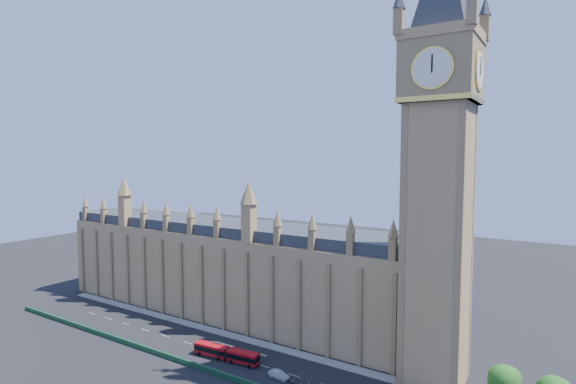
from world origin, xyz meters
The scene contains 11 objects.
ground centered at (0.00, 0.00, 0.00)m, with size 400.00×400.00×0.00m, color black.
palace_westminster centered at (-25.00, 22.00, 13.86)m, with size 120.00×20.00×28.00m.
elizabeth_tower centered at (38.00, 13.99, 54.56)m, with size 20.59×20.59×105.00m.
bridge_parapet centered at (0.00, -9.00, 0.60)m, with size 160.00×0.60×1.20m, color #1E4C2D.
kerb_north centered at (0.00, 9.50, 0.08)m, with size 160.00×3.00×0.16m, color gray.
tree_east_near centered at (52.22, 10.08, 5.64)m, with size 6.00×6.00×8.50m.
red_bus centered at (-5.43, -2.13, 1.52)m, with size 17.13×4.02×2.88m.
car_grey centered at (15.43, -3.05, 0.79)m, with size 1.87×4.65×1.59m, color #45474D.
car_silver centered at (9.75, -2.77, 0.79)m, with size 1.67×4.79×1.58m, color #A2A3A9.
car_white centered at (9.95, -3.16, 0.59)m, with size 1.66×4.09×1.19m, color silver.
cone_c centered at (16.45, -1.58, 0.31)m, with size 0.40×0.40×0.62m.
Camera 1 is at (60.96, -80.01, 47.52)m, focal length 28.00 mm.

